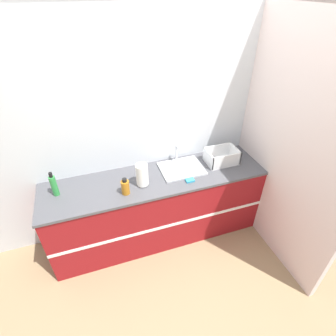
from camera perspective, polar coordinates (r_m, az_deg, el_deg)
name	(u,v)px	position (r m, az deg, el deg)	size (l,w,h in m)	color
ground_plane	(165,251)	(3.28, -0.59, -17.62)	(12.00, 12.00, 0.00)	#937A56
wall_back	(146,130)	(2.90, -4.77, 8.24)	(4.83, 0.06, 2.60)	silver
wall_right	(261,127)	(3.15, 19.68, 8.49)	(0.06, 2.61, 2.60)	silver
counter_cabinet	(157,207)	(3.14, -2.41, -8.49)	(2.45, 0.64, 0.89)	maroon
sink	(181,168)	(2.97, 2.92, 0.06)	(0.48, 0.38, 0.22)	silver
paper_towel_roll	(142,175)	(2.69, -5.66, -1.53)	(0.13, 0.13, 0.25)	#4C4C51
dish_rack	(221,158)	(3.12, 11.55, 2.23)	(0.36, 0.25, 0.17)	white
bottle_amber	(125,187)	(2.63, -9.28, -4.10)	(0.08, 0.08, 0.18)	#B26B19
bottle_green	(54,185)	(2.79, -23.58, -3.46)	(0.06, 0.06, 0.27)	#2D8C3D
sponge	(190,180)	(2.80, 4.81, -2.68)	(0.09, 0.06, 0.02)	#3399BF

